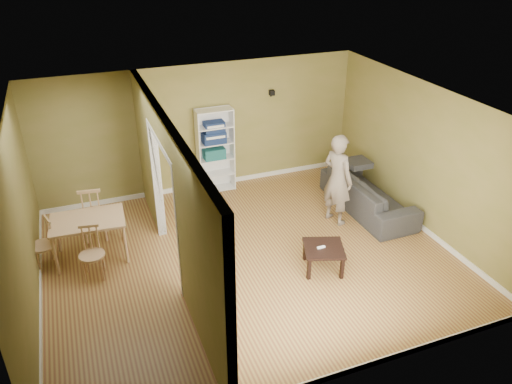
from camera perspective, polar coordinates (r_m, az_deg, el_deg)
room_shell at (r=7.70m, az=-0.86°, el=0.41°), size 6.50×6.50×6.50m
partition at (r=7.43m, az=-9.58°, el=-1.13°), size 0.22×5.50×2.60m
wall_speaker at (r=10.32m, az=1.82°, el=11.27°), size 0.10×0.10×0.10m
sofa at (r=9.78m, az=12.73°, el=0.28°), size 2.27×0.99×0.86m
person at (r=9.02m, az=9.37°, el=2.28°), size 0.88×0.79×2.02m
bookshelf at (r=10.18m, az=-4.74°, el=4.83°), size 0.74×0.32×1.75m
paper_box_teal at (r=10.16m, az=-4.82°, el=4.45°), size 0.43×0.28×0.22m
paper_box_navy_b at (r=10.03m, az=-4.85°, el=6.28°), size 0.45×0.30×0.23m
paper_box_navy_c at (r=9.96m, az=-4.81°, el=7.31°), size 0.40×0.26×0.20m
coffee_table at (r=8.00m, az=7.75°, el=-6.65°), size 0.62×0.62×0.41m
game_controller at (r=7.94m, az=7.45°, el=-6.28°), size 0.13×0.04×0.03m
dining_table at (r=8.50m, az=-18.68°, el=-3.43°), size 1.16×0.77×0.72m
chair_left at (r=8.62m, az=-23.27°, el=-5.51°), size 0.50×0.50×0.87m
chair_near at (r=8.12m, az=-18.27°, el=-6.71°), size 0.46×0.46×0.86m
chair_far at (r=9.07m, az=-18.08°, el=-2.15°), size 0.54×0.54×1.04m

